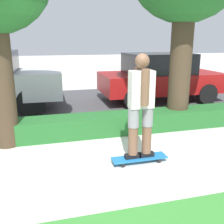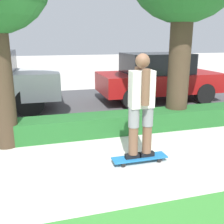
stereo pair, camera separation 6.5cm
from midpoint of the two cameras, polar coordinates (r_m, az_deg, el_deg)
name	(u,v)px [view 2 (the right image)]	position (r m, az deg, el deg)	size (l,w,h in m)	color
ground_plane	(109,170)	(4.15, -1.17, -12.48)	(60.00, 60.00, 0.00)	beige
street_asphalt	(73,106)	(8.04, -8.78, 1.39)	(12.62, 5.00, 0.01)	#474749
hedge_row	(89,125)	(5.51, -5.41, -2.94)	(12.62, 0.60, 0.41)	#236028
skateboard	(140,158)	(4.37, 5.60, -9.92)	(0.91, 0.24, 0.09)	#1E6BAD
skater_person	(141,105)	(4.06, 5.93, 1.63)	(0.49, 0.43, 1.66)	black
parked_car_middle	(158,77)	(8.65, 9.71, 7.60)	(3.85, 1.85, 1.52)	maroon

